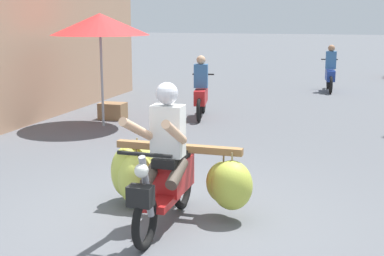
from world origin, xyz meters
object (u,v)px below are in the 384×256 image
Objects in this scene: motorbike_distant_ahead_left at (201,93)px; market_umbrella_near_shop at (100,24)px; produce_crate at (113,111)px; motorbike_distant_far_ahead at (330,73)px; motorbike_main_loaded at (169,173)px.

motorbike_distant_ahead_left is 2.70m from market_umbrella_near_shop.
motorbike_distant_ahead_left is 2.00m from produce_crate.
motorbike_distant_ahead_left is at bearing 19.99° from produce_crate.
market_umbrella_near_shop is at bearing -79.74° from produce_crate.
motorbike_distant_far_ahead is 2.89× the size of produce_crate.
motorbike_distant_ahead_left is at bearing 39.95° from market_umbrella_near_shop.
market_umbrella_near_shop is (-4.26, -6.61, 1.52)m from motorbike_distant_far_ahead.
motorbike_main_loaded is 1.15× the size of motorbike_distant_ahead_left.
motorbike_distant_ahead_left is 2.87× the size of produce_crate.
produce_crate is (-1.85, -0.67, -0.39)m from motorbike_distant_ahead_left.
motorbike_distant_ahead_left is 0.99× the size of motorbike_distant_far_ahead.
motorbike_distant_far_ahead is at bearing 53.02° from produce_crate.
motorbike_distant_ahead_left is at bearing 102.22° from motorbike_main_loaded.
market_umbrella_near_shop is 4.11× the size of produce_crate.
motorbike_distant_far_ahead is (1.29, 11.00, 0.07)m from motorbike_main_loaded.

